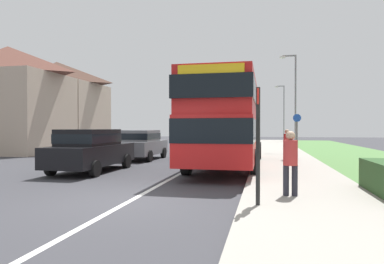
% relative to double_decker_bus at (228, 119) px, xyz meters
% --- Properties ---
extents(ground_plane, '(120.00, 120.00, 0.00)m').
position_rel_double_decker_bus_xyz_m(ground_plane, '(-1.55, -7.44, -2.14)').
color(ground_plane, '#38383D').
extents(lane_marking_centre, '(0.14, 60.00, 0.01)m').
position_rel_double_decker_bus_xyz_m(lane_marking_centre, '(-1.55, 0.56, -2.14)').
color(lane_marking_centre, silver).
rests_on(lane_marking_centre, ground_plane).
extents(pavement_near_side, '(3.20, 68.00, 0.12)m').
position_rel_double_decker_bus_xyz_m(pavement_near_side, '(2.65, -1.44, -2.08)').
color(pavement_near_side, '#9E998E').
rests_on(pavement_near_side, ground_plane).
extents(double_decker_bus, '(2.80, 10.31, 3.70)m').
position_rel_double_decker_bus_xyz_m(double_decker_bus, '(0.00, 0.00, 0.00)').
color(double_decker_bus, red).
rests_on(double_decker_bus, ground_plane).
extents(parked_car_black, '(1.96, 4.54, 1.69)m').
position_rel_double_decker_bus_xyz_m(parked_car_black, '(-5.16, -2.75, -1.21)').
color(parked_car_black, black).
rests_on(parked_car_black, ground_plane).
extents(parked_car_grey, '(1.97, 4.04, 1.62)m').
position_rel_double_decker_bus_xyz_m(parked_car_grey, '(-5.08, 2.65, -1.25)').
color(parked_car_grey, slate).
rests_on(parked_car_grey, ground_plane).
extents(pedestrian_at_stop, '(0.34, 0.34, 1.67)m').
position_rel_double_decker_bus_xyz_m(pedestrian_at_stop, '(2.19, -6.69, -1.17)').
color(pedestrian_at_stop, '#23232D').
rests_on(pedestrian_at_stop, ground_plane).
extents(pedestrian_walking_away, '(0.34, 0.34, 1.67)m').
position_rel_double_decker_bus_xyz_m(pedestrian_walking_away, '(2.69, 2.84, -1.17)').
color(pedestrian_walking_away, '#23232D').
rests_on(pedestrian_walking_away, ground_plane).
extents(bus_stop_sign, '(0.09, 0.52, 2.60)m').
position_rel_double_decker_bus_xyz_m(bus_stop_sign, '(1.45, -7.84, -0.60)').
color(bus_stop_sign, black).
rests_on(bus_stop_sign, ground_plane).
extents(cycle_route_sign, '(0.44, 0.08, 2.52)m').
position_rel_double_decker_bus_xyz_m(cycle_route_sign, '(3.34, 4.66, -0.71)').
color(cycle_route_sign, slate).
rests_on(cycle_route_sign, ground_plane).
extents(street_lamp_mid, '(1.14, 0.20, 6.89)m').
position_rel_double_decker_bus_xyz_m(street_lamp_mid, '(3.59, 9.91, 1.84)').
color(street_lamp_mid, slate).
rests_on(street_lamp_mid, ground_plane).
extents(street_lamp_far, '(1.14, 0.20, 6.92)m').
position_rel_double_decker_bus_xyz_m(street_lamp_far, '(3.77, 28.08, 1.86)').
color(street_lamp_far, slate).
rests_on(street_lamp_far, ground_plane).
extents(house_terrace_far_side, '(7.38, 11.31, 7.42)m').
position_rel_double_decker_bus_xyz_m(house_terrace_far_side, '(-15.90, 8.29, 1.57)').
color(house_terrace_far_side, tan).
rests_on(house_terrace_far_side, ground_plane).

